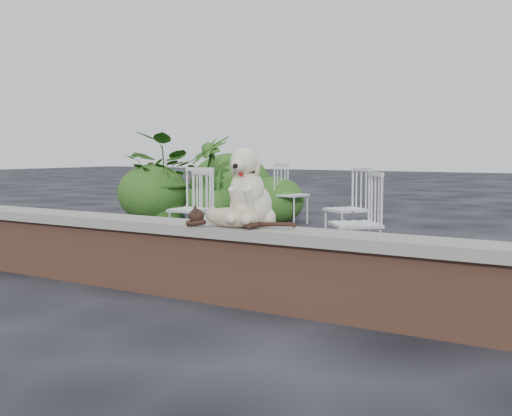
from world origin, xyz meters
The scene contains 13 objects.
ground centered at (0.00, 0.00, 0.00)m, with size 60.00×60.00×0.00m, color black.
brick_wall centered at (0.00, 0.00, 0.25)m, with size 6.00×0.30×0.50m, color brown.
capstone centered at (0.00, 0.00, 0.54)m, with size 6.20×0.40×0.08m, color slate.
dog centered at (0.84, 0.05, 0.87)m, with size 0.39×0.51×0.59m, color beige, non-canonical shape.
cat centered at (0.76, -0.10, 0.66)m, with size 0.97×0.23×0.16m, color tan, non-canonical shape.
chair_d centered at (1.04, 1.55, 0.47)m, with size 0.56×0.56×0.94m, color silver, non-canonical shape.
chair_a centered at (-1.14, 1.89, 0.47)m, with size 0.56×0.56×0.94m, color silver, non-canonical shape.
chair_c centered at (-0.34, 1.32, 0.47)m, with size 0.56×0.56×0.94m, color silver, non-canonical shape.
chair_b centered at (0.39, 2.86, 0.47)m, with size 0.56×0.56×0.94m, color silver, non-canonical shape.
chair_e centered at (-1.31, 4.65, 0.47)m, with size 0.56×0.56×0.94m, color silver, non-canonical shape.
potted_plant_a centered at (-3.36, 4.15, 0.72)m, with size 1.29×1.12×1.43m, color #1D4C15.
potted_plant_b centered at (-2.32, 3.90, 0.68)m, with size 0.76×0.76×1.36m, color #1D4C15.
shrubbery centered at (-2.87, 4.76, 0.46)m, with size 3.04×2.22×1.16m.
Camera 1 is at (3.28, -3.84, 1.14)m, focal length 43.85 mm.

